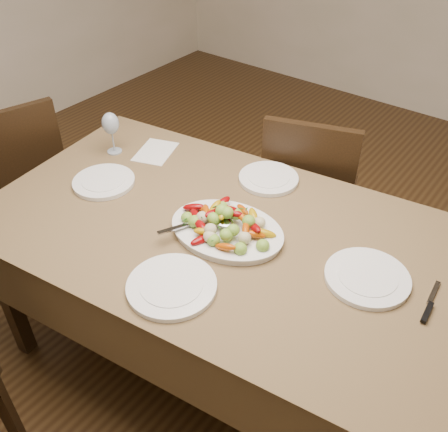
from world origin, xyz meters
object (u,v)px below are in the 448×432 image
Objects in this scene: dining_table at (224,299)px; plate_near at (172,286)px; chair_far at (310,193)px; plate_left at (104,182)px; wine_glass at (112,132)px; chair_left at (17,181)px; plate_right at (367,278)px; plate_far at (269,179)px; serving_platter at (227,232)px.

plate_near is (0.05, -0.34, 0.39)m from dining_table.
dining_table is at bearing 74.45° from chair_far.
wine_glass is (-0.16, 0.20, 0.09)m from plate_left.
wine_glass reaches higher than plate_left.
chair_left is 1.40m from plate_near.
wine_glass is at bearing 177.46° from plate_right.
dining_table is 1.30m from chair_left.
plate_far is at bearing 153.42° from plate_right.
serving_platter reaches higher than plate_right.
plate_far is (-0.58, 0.29, 0.00)m from plate_right.
plate_near reaches higher than dining_table.
chair_far is 3.73× the size of plate_left.
chair_left reaches higher than plate_right.
serving_platter is 0.51m from plate_right.
serving_platter is 0.78m from wine_glass.
plate_far is (-0.05, 0.37, 0.39)m from dining_table.
dining_table is at bearing 98.05° from plate_near.
serving_platter is 1.42× the size of plate_near.
chair_left is at bearing -159.84° from wine_glass.
chair_left is (-1.26, -0.84, 0.00)m from chair_far.
plate_left is 1.24× the size of wine_glass.
plate_near is at bearing -81.95° from dining_table.
serving_platter is 1.49× the size of plate_right.
dining_table is 1.94× the size of chair_far.
chair_left reaches higher than serving_platter.
serving_platter is at bearing -79.27° from plate_far.
plate_left and plate_far have the same top height.
dining_table is 0.52m from plate_near.
plate_far is 0.73m from wine_glass.
plate_near is (0.10, -0.71, 0.00)m from plate_far.
plate_far is at bearing 18.76° from wine_glass.
plate_far is (0.53, 0.44, 0.00)m from plate_left.
plate_left is 0.68m from plate_near.
plate_right is at bearing 110.08° from chair_left.
wine_glass reaches higher than plate_near.
plate_left is 1.02× the size of plate_far.
chair_far is 1.51m from chair_left.
plate_far is at bearing 100.73° from serving_platter.
chair_left is 1.36m from plate_far.
plate_right is 0.95× the size of plate_near.
wine_glass reaches higher than chair_far.
plate_left is 0.87× the size of plate_near.
chair_far is at bearing 88.80° from plate_far.
serving_platter is at bearing 94.01° from plate_near.
chair_far is 1.01m from wine_glass.
plate_near is at bearing -139.06° from plate_right.
chair_left reaches higher than plate_near.
plate_left is 0.68m from plate_far.
chair_left is at bearing -175.24° from plate_right.
wine_glass is at bearing 125.47° from chair_left.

